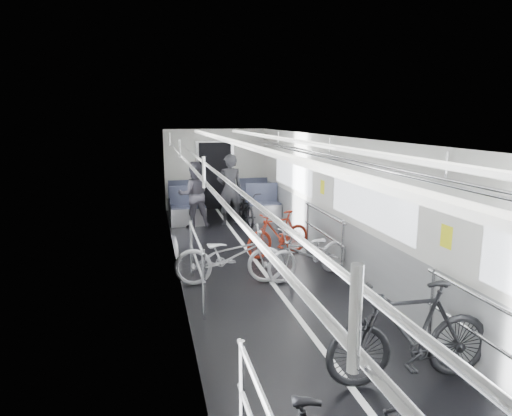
% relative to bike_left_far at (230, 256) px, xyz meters
% --- Properties ---
extents(car_shell, '(3.02, 14.01, 2.41)m').
position_rel_bike_left_far_xyz_m(car_shell, '(0.70, 1.19, 0.65)').
color(car_shell, black).
rests_on(car_shell, ground).
extents(bike_left_far, '(1.89, 0.85, 0.96)m').
position_rel_bike_left_far_xyz_m(bike_left_far, '(0.00, 0.00, 0.00)').
color(bike_left_far, silver).
rests_on(bike_left_far, floor).
extents(bike_right_near, '(1.86, 0.60, 1.10)m').
position_rel_bike_left_far_xyz_m(bike_right_near, '(1.32, -3.28, 0.07)').
color(bike_right_near, black).
rests_on(bike_right_near, floor).
extents(bike_right_mid, '(1.78, 1.07, 0.88)m').
position_rel_bike_left_far_xyz_m(bike_right_mid, '(1.39, -0.02, -0.04)').
color(bike_right_mid, '#AFAEB3').
rests_on(bike_right_mid, floor).
extents(bike_right_far, '(1.55, 0.90, 0.90)m').
position_rel_bike_left_far_xyz_m(bike_right_far, '(1.23, 1.34, -0.03)').
color(bike_right_far, maroon).
rests_on(bike_right_far, floor).
extents(bike_aisle, '(0.61, 1.67, 0.87)m').
position_rel_bike_left_far_xyz_m(bike_aisle, '(1.18, 4.21, -0.04)').
color(bike_aisle, black).
rests_on(bike_aisle, floor).
extents(person_standing, '(0.70, 0.50, 1.83)m').
position_rel_bike_left_far_xyz_m(person_standing, '(0.75, 4.21, 0.43)').
color(person_standing, black).
rests_on(person_standing, floor).
extents(person_seated, '(0.85, 0.68, 1.66)m').
position_rel_bike_left_far_xyz_m(person_seated, '(-0.17, 4.20, 0.35)').
color(person_seated, '#28262D').
rests_on(person_seated, floor).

